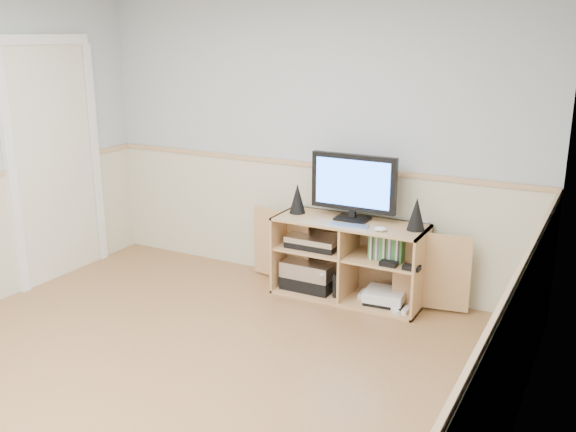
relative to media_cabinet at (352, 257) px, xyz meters
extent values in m
cube|color=#B87F51|center=(-0.49, -2.05, -0.34)|extent=(4.00, 4.50, 0.02)
cube|color=#AAB4B9|center=(1.52, -2.05, 0.92)|extent=(0.02, 4.50, 2.50)
cube|color=#AAB4B9|center=(-0.49, 0.21, 0.92)|extent=(4.00, 0.02, 2.50)
cube|color=beige|center=(-0.49, 0.20, 0.17)|extent=(4.00, 0.01, 1.00)
cube|color=tan|center=(-0.49, 0.19, 0.69)|extent=(4.00, 0.02, 0.04)
cube|color=silver|center=(-2.47, -0.75, 0.67)|extent=(0.03, 0.82, 2.00)
cube|color=tan|center=(0.00, -0.05, -0.32)|extent=(1.22, 0.46, 0.02)
cube|color=tan|center=(0.00, -0.05, 0.31)|extent=(1.22, 0.46, 0.02)
cube|color=tan|center=(-0.60, -0.05, -0.01)|extent=(0.02, 0.46, 0.65)
cube|color=tan|center=(0.60, -0.05, -0.01)|extent=(0.02, 0.46, 0.65)
cube|color=tan|center=(0.00, 0.16, -0.01)|extent=(1.22, 0.02, 0.65)
cube|color=tan|center=(0.00, -0.05, -0.01)|extent=(0.02, 0.44, 0.61)
cube|color=tan|center=(-0.31, -0.05, 0.05)|extent=(0.58, 0.42, 0.02)
cube|color=tan|center=(0.31, -0.05, 0.05)|extent=(0.58, 0.42, 0.02)
cube|color=tan|center=(-0.66, 0.01, -0.01)|extent=(0.58, 0.12, 0.61)
cube|color=tan|center=(0.66, 0.01, -0.01)|extent=(0.58, 0.12, 0.61)
cube|color=black|center=(0.00, 0.00, 0.33)|extent=(0.26, 0.18, 0.02)
cube|color=black|center=(0.00, 0.00, 0.37)|extent=(0.05, 0.04, 0.06)
cube|color=black|center=(0.00, 0.00, 0.62)|extent=(0.71, 0.05, 0.45)
cube|color=blue|center=(0.00, -0.03, 0.62)|extent=(0.62, 0.01, 0.37)
cone|color=black|center=(-0.48, -0.03, 0.44)|extent=(0.13, 0.13, 0.25)
cone|color=black|center=(0.53, -0.03, 0.45)|extent=(0.14, 0.14, 0.25)
cube|color=silver|center=(0.05, -0.19, 0.32)|extent=(0.31, 0.16, 0.01)
ellipsoid|color=white|center=(0.31, -0.19, 0.34)|extent=(0.11, 0.09, 0.04)
cube|color=black|center=(-0.35, -0.05, -0.26)|extent=(0.43, 0.32, 0.11)
cube|color=silver|center=(-0.35, -0.05, -0.14)|extent=(0.43, 0.32, 0.13)
cube|color=black|center=(-0.31, -0.05, 0.08)|extent=(0.43, 0.30, 0.05)
cube|color=silver|center=(-0.31, -0.05, 0.13)|extent=(0.43, 0.30, 0.05)
cube|color=black|center=(-0.07, -0.10, -0.21)|extent=(0.04, 0.14, 0.20)
cube|color=white|center=(0.21, -0.02, -0.29)|extent=(0.22, 0.18, 0.05)
cube|color=black|center=(0.33, -0.07, -0.30)|extent=(0.32, 0.26, 0.03)
cube|color=white|center=(0.33, -0.07, -0.24)|extent=(0.33, 0.29, 0.08)
cube|color=white|center=(0.53, -0.15, -0.30)|extent=(0.04, 0.14, 0.03)
cube|color=white|center=(0.51, 0.01, -0.30)|extent=(0.09, 0.15, 0.03)
cube|color=#3F8C3F|center=(0.33, -0.07, 0.15)|extent=(0.27, 0.14, 0.19)
cube|color=white|center=(0.51, 0.18, 0.27)|extent=(0.12, 0.03, 0.12)
camera|label=1|loc=(1.86, -4.60, 1.77)|focal=40.00mm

